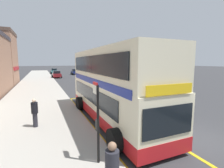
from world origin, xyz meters
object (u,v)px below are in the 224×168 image
(bus_stop_sign, at_px, (97,117))
(parked_car_teal_ahead, at_px, (54,71))
(parked_car_navy_across, at_px, (75,72))
(parked_car_maroon_far, at_px, (57,74))
(double_decker_bus, at_px, (111,87))
(pedestrian_waiting_near_sign, at_px, (35,112))

(bus_stop_sign, xyz_separation_m, parked_car_teal_ahead, (2.11, 49.85, -0.98))
(parked_car_teal_ahead, xyz_separation_m, parked_car_navy_across, (5.32, -6.86, 0.00))
(parked_car_maroon_far, bearing_deg, bus_stop_sign, -90.84)
(double_decker_bus, relative_size, bus_stop_sign, 3.66)
(parked_car_teal_ahead, height_order, parked_car_maroon_far, same)
(pedestrian_waiting_near_sign, bearing_deg, parked_car_navy_across, 76.12)
(parked_car_teal_ahead, distance_m, pedestrian_waiting_near_sign, 45.72)
(parked_car_navy_across, xyz_separation_m, parked_car_maroon_far, (-5.83, -8.15, 0.00))
(double_decker_bus, distance_m, bus_stop_sign, 4.78)
(double_decker_bus, relative_size, parked_car_navy_across, 2.45)
(double_decker_bus, height_order, parked_car_teal_ahead, double_decker_bus)
(bus_stop_sign, xyz_separation_m, pedestrian_waiting_near_sign, (-2.12, 4.32, -0.80))
(parked_car_teal_ahead, relative_size, parked_car_navy_across, 1.00)
(bus_stop_sign, distance_m, pedestrian_waiting_near_sign, 4.88)
(double_decker_bus, xyz_separation_m, parked_car_teal_ahead, (-0.17, 45.66, -1.26))
(pedestrian_waiting_near_sign, bearing_deg, parked_car_maroon_far, 83.06)
(double_decker_bus, bearing_deg, bus_stop_sign, -118.60)
(parked_car_navy_across, bearing_deg, bus_stop_sign, 79.41)
(parked_car_teal_ahead, bearing_deg, parked_car_navy_across, -52.52)
(bus_stop_sign, distance_m, parked_car_maroon_far, 34.89)
(parked_car_maroon_far, xyz_separation_m, pedestrian_waiting_near_sign, (-3.72, -30.51, 0.18))
(double_decker_bus, height_order, parked_car_navy_across, double_decker_bus)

